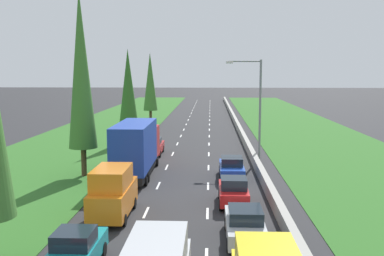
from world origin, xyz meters
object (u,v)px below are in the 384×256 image
object	(u,v)px
silver_sedan_right_lane	(245,224)
poplar_tree_second	(81,70)
orange_van_left_lane	(113,192)
blue_sedan_right_lane	(232,168)
poplar_tree_third	(128,87)
red_hatchback_right_lane	(233,191)
teal_hatchback_left_lane	(76,250)
street_light_mast	(256,102)
poplar_tree_fourth	(150,82)
red_sedan_left_lane	(153,146)
blue_box_truck_left_lane	(137,148)

from	to	relation	value
silver_sedan_right_lane	poplar_tree_second	distance (m)	18.51
orange_van_left_lane	blue_sedan_right_lane	distance (m)	11.58
poplar_tree_third	red_hatchback_right_lane	bearing A→B (deg)	-64.89
silver_sedan_right_lane	blue_sedan_right_lane	world-z (taller)	same
silver_sedan_right_lane	teal_hatchback_left_lane	xyz separation A→B (m)	(-7.05, -3.34, 0.02)
poplar_tree_third	street_light_mast	world-z (taller)	poplar_tree_third
teal_hatchback_left_lane	poplar_tree_fourth	world-z (taller)	poplar_tree_fourth
red_hatchback_right_lane	poplar_tree_third	size ratio (longest dim) A/B	0.38
blue_sedan_right_lane	poplar_tree_third	world-z (taller)	poplar_tree_third
poplar_tree_fourth	street_light_mast	xyz separation A→B (m)	(12.98, -25.23, -1.15)
red_sedan_left_lane	poplar_tree_second	bearing A→B (deg)	-114.87
silver_sedan_right_lane	poplar_tree_third	world-z (taller)	poplar_tree_third
silver_sedan_right_lane	red_hatchback_right_lane	world-z (taller)	red_hatchback_right_lane
teal_hatchback_left_lane	poplar_tree_fourth	size ratio (longest dim) A/B	0.37
red_sedan_left_lane	poplar_tree_third	distance (m)	8.92
blue_box_truck_left_lane	red_sedan_left_lane	size ratio (longest dim) A/B	2.09
street_light_mast	teal_hatchback_left_lane	bearing A→B (deg)	-112.34
red_hatchback_right_lane	poplar_tree_third	distance (m)	25.00
blue_box_truck_left_lane	blue_sedan_right_lane	world-z (taller)	blue_box_truck_left_lane
silver_sedan_right_lane	blue_box_truck_left_lane	size ratio (longest dim) A/B	0.48
blue_sedan_right_lane	poplar_tree_fourth	xyz separation A→B (m)	(-10.47, 32.57, 5.57)
silver_sedan_right_lane	poplar_tree_second	world-z (taller)	poplar_tree_second
red_hatchback_right_lane	poplar_tree_second	size ratio (longest dim) A/B	0.28
street_light_mast	blue_box_truck_left_lane	bearing A→B (deg)	-145.10
poplar_tree_fourth	red_sedan_left_lane	bearing A→B (deg)	-81.83
teal_hatchback_left_lane	street_light_mast	bearing A→B (deg)	67.66
orange_van_left_lane	red_hatchback_right_lane	world-z (taller)	orange_van_left_lane
blue_box_truck_left_lane	blue_sedan_right_lane	size ratio (longest dim) A/B	2.09
teal_hatchback_left_lane	red_hatchback_right_lane	xyz separation A→B (m)	(6.80, 9.09, 0.00)
silver_sedan_right_lane	poplar_tree_third	distance (m)	30.29
orange_van_left_lane	blue_box_truck_left_lane	world-z (taller)	blue_box_truck_left_lane
blue_box_truck_left_lane	street_light_mast	xyz separation A→B (m)	(9.74, 6.80, 3.05)
street_light_mast	blue_sedan_right_lane	bearing A→B (deg)	-108.86
silver_sedan_right_lane	orange_van_left_lane	distance (m)	7.71
teal_hatchback_left_lane	poplar_tree_second	distance (m)	18.12
poplar_tree_second	red_sedan_left_lane	bearing A→B (deg)	65.13
poplar_tree_fourth	blue_sedan_right_lane	bearing A→B (deg)	-72.18
silver_sedan_right_lane	teal_hatchback_left_lane	size ratio (longest dim) A/B	1.15
poplar_tree_second	poplar_tree_fourth	distance (m)	32.36
orange_van_left_lane	poplar_tree_second	size ratio (longest dim) A/B	0.35
blue_sedan_right_lane	street_light_mast	distance (m)	8.93
red_hatchback_right_lane	street_light_mast	bearing A→B (deg)	79.08
poplar_tree_second	blue_sedan_right_lane	bearing A→B (deg)	-1.36
silver_sedan_right_lane	red_hatchback_right_lane	bearing A→B (deg)	92.52
teal_hatchback_left_lane	poplar_tree_second	xyz separation A→B (m)	(-4.27, 16.06, 7.23)
orange_van_left_lane	blue_sedan_right_lane	bearing A→B (deg)	53.14
silver_sedan_right_lane	street_light_mast	bearing A→B (deg)	82.92
blue_sedan_right_lane	street_light_mast	world-z (taller)	street_light_mast
blue_sedan_right_lane	poplar_tree_second	distance (m)	13.40
orange_van_left_lane	poplar_tree_fourth	xyz separation A→B (m)	(-3.54, 41.83, 4.99)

